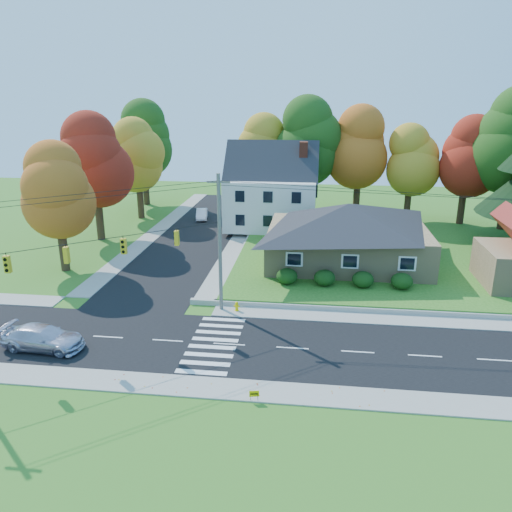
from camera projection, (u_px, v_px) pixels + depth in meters
The scene contains 23 objects.
ground at pixel (229, 344), 31.48m from camera, with size 120.00×120.00×0.00m, color #3D7923.
road_main at pixel (229, 344), 31.48m from camera, with size 90.00×8.00×0.02m, color black.
road_cross at pixel (200, 232), 56.95m from camera, with size 8.00×44.00×0.02m, color black.
sidewalk_north at pixel (241, 311), 36.19m from camera, with size 90.00×2.00×0.08m, color #9C9A90.
sidewalk_south at pixel (213, 388), 26.75m from camera, with size 90.00×2.00×0.08m, color #9C9A90.
lawn at pixel (394, 250), 49.70m from camera, with size 30.00×30.00×0.50m, color #3D7923.
ranch_house at pixel (348, 232), 44.63m from camera, with size 14.60×10.60×5.40m.
colonial_house at pixel (272, 191), 56.48m from camera, with size 10.40×8.40×9.60m.
hedge_row at pixel (344, 279), 39.50m from camera, with size 10.70×1.70×1.27m.
traffic_infrastructure at pixel (229, 260), 31.18m from camera, with size 38.10×10.66×10.00m.
tree_lot_0 at pixel (260, 152), 61.23m from camera, with size 6.72×6.72×12.51m.
tree_lot_1 at pixel (309, 142), 59.18m from camera, with size 7.84×7.84×14.60m.
tree_lot_2 at pixel (360, 148), 59.62m from camera, with size 7.28×7.28×13.56m.
tree_lot_3 at pixel (412, 160), 58.38m from camera, with size 6.16×6.16×11.47m.
tree_lot_4 at pixel (468, 157), 56.53m from camera, with size 6.72×6.72×12.51m.
tree_west_0 at pixel (56, 191), 42.58m from camera, with size 6.16×6.16×11.47m.
tree_west_1 at pixel (94, 161), 51.73m from camera, with size 7.28×7.28×13.56m.
tree_west_2 at pixel (137, 156), 61.25m from camera, with size 6.72×6.72×12.51m.
tree_west_3 at pixel (143, 139), 68.63m from camera, with size 7.84×7.84×14.60m.
silver_sedan at pixel (43, 338), 30.72m from camera, with size 2.07×5.09×1.48m, color silver.
white_car at pixel (202, 214), 62.82m from camera, with size 1.33×3.80×1.25m, color white.
fire_hydrant at pixel (237, 307), 36.17m from camera, with size 0.43×0.34×0.75m.
yard_sign at pixel (254, 394), 25.49m from camera, with size 0.51×0.13×0.64m.
Camera 1 is at (5.16, -27.78, 15.06)m, focal length 35.00 mm.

